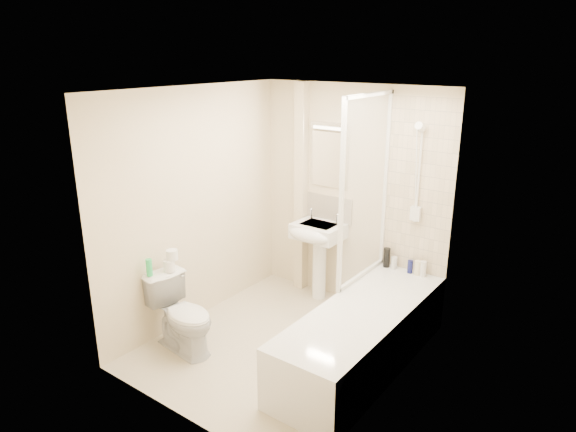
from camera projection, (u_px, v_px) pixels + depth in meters
The scene contains 24 objects.
floor at pixel (282, 346), 4.93m from camera, with size 2.50×2.50×0.00m, color beige.
wall_back at pixel (352, 198), 5.52m from camera, with size 2.20×0.02×2.40m, color beige.
wall_left at pixel (195, 207), 5.18m from camera, with size 0.02×2.50×2.40m, color beige.
wall_right at pixel (396, 256), 3.94m from camera, with size 0.02×2.50×2.40m, color beige.
ceiling at pixel (281, 90), 4.19m from camera, with size 2.20×2.50×0.02m, color white.
tile_back at pixel (419, 188), 5.02m from camera, with size 0.70×0.01×1.75m, color beige.
tile_right at pixel (407, 222), 4.03m from camera, with size 0.01×2.10×1.75m, color beige.
pipe_boxing at pixel (301, 190), 5.82m from camera, with size 0.12×0.12×2.40m, color beige.
splashback at pixel (328, 208), 5.72m from camera, with size 0.60×0.01×0.30m, color beige.
mirror at pixel (329, 160), 5.55m from camera, with size 0.46×0.01×0.60m, color white.
strip_light at pixel (329, 126), 5.42m from camera, with size 0.42×0.07×0.07m, color silver.
bathtub at pixel (363, 335), 4.57m from camera, with size 0.70×2.10×0.55m.
shower_screen at pixel (366, 189), 4.87m from camera, with size 0.04×0.92×1.80m.
shower_fixture at pixel (418, 177), 4.95m from camera, with size 0.10×0.16×0.99m.
pedestal_sink at pixel (317, 240), 5.65m from camera, with size 0.53×0.49×1.02m.
bottle_black_a at pixel (387, 258), 5.34m from camera, with size 0.07×0.07×0.21m, color black.
bottle_white_a at pixel (394, 263), 5.30m from camera, with size 0.06×0.06×0.13m, color silver.
bottle_blue at pixel (410, 267), 5.20m from camera, with size 0.05×0.05×0.14m, color navy.
bottle_cream at pixel (418, 268), 5.15m from camera, with size 0.07×0.07×0.15m, color #F3E8BC.
bottle_white_b at pixel (423, 269), 5.12m from camera, with size 0.06×0.06×0.16m, color white.
toilet at pixel (183, 315), 4.78m from camera, with size 0.75×0.49×0.72m, color white.
toilet_roll_lower at pixel (169, 266), 4.83m from camera, with size 0.11×0.11×0.11m, color white.
toilet_roll_upper at pixel (172, 255), 4.82m from camera, with size 0.11×0.11×0.10m, color white.
green_bottle at pixel (149, 268), 4.72m from camera, with size 0.06×0.06×0.16m, color #29C95E.
Camera 1 is at (2.60, -3.43, 2.70)m, focal length 32.00 mm.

